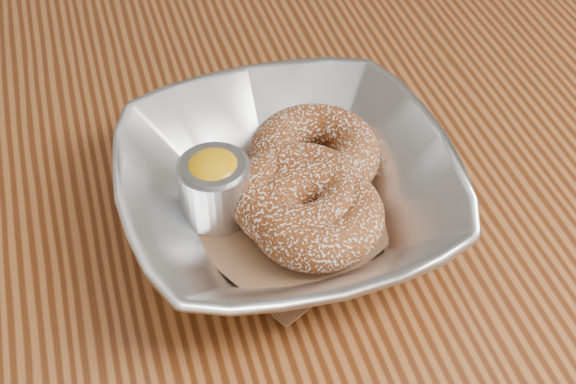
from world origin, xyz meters
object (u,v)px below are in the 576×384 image
object	(u,v)px
table	(323,240)
ramekin	(215,186)
serving_bowl	(288,193)
donut_front	(316,215)
donut_back	(315,153)
donut_extra	(299,196)

from	to	relation	value
table	ramekin	size ratio (longest dim) A/B	21.95
serving_bowl	donut_front	world-z (taller)	serving_bowl
donut_back	donut_extra	bearing A→B (deg)	-121.34
donut_back	ramekin	world-z (taller)	ramekin
donut_front	donut_extra	distance (m)	0.02
table	serving_bowl	xyz separation A→B (m)	(-0.05, -0.06, 0.13)
donut_extra	donut_back	bearing A→B (deg)	58.66
table	serving_bowl	bearing A→B (deg)	-131.22
table	donut_front	bearing A→B (deg)	-113.73
donut_back	serving_bowl	bearing A→B (deg)	-131.23
table	serving_bowl	world-z (taller)	serving_bowl
donut_back	ramekin	size ratio (longest dim) A/B	1.82
ramekin	donut_front	bearing A→B (deg)	-32.16
donut_front	serving_bowl	bearing A→B (deg)	118.55
serving_bowl	donut_extra	world-z (taller)	serving_bowl
table	ramekin	distance (m)	0.17
serving_bowl	ramekin	xyz separation A→B (m)	(-0.05, 0.02, 0.01)
serving_bowl	ramekin	distance (m)	0.05
donut_extra	table	bearing A→B (deg)	55.19
donut_back	donut_extra	xyz separation A→B (m)	(-0.02, -0.04, -0.00)
donut_front	ramekin	world-z (taller)	ramekin
serving_bowl	donut_front	bearing A→B (deg)	-61.45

